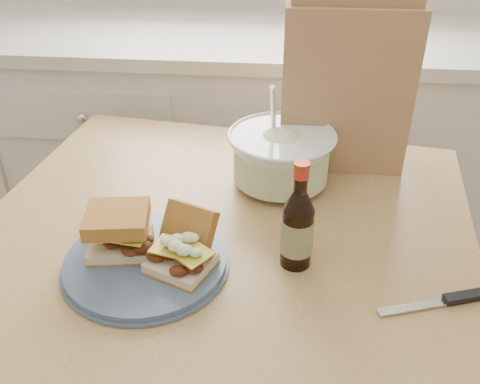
# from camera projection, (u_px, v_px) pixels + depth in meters

# --- Properties ---
(cabinet_run) EXTENTS (2.50, 0.64, 0.94)m
(cabinet_run) POSITION_uv_depth(u_px,v_px,m) (252.00, 156.00, 1.99)
(cabinet_run) COLOR silver
(cabinet_run) RESTS_ON ground
(dining_table) EXTENTS (1.09, 1.09, 0.81)m
(dining_table) POSITION_uv_depth(u_px,v_px,m) (218.00, 288.00, 1.08)
(dining_table) COLOR tan
(dining_table) RESTS_ON ground
(plate) EXTENTS (0.29, 0.29, 0.02)m
(plate) POSITION_uv_depth(u_px,v_px,m) (146.00, 262.00, 0.95)
(plate) COLOR #45566F
(plate) RESTS_ON dining_table
(sandwich_left) EXTENTS (0.12, 0.11, 0.08)m
(sandwich_left) POSITION_uv_depth(u_px,v_px,m) (119.00, 230.00, 0.95)
(sandwich_left) COLOR beige
(sandwich_left) RESTS_ON plate
(sandwich_right) EXTENTS (0.13, 0.17, 0.09)m
(sandwich_right) POSITION_uv_depth(u_px,v_px,m) (183.00, 247.00, 0.93)
(sandwich_right) COLOR beige
(sandwich_right) RESTS_ON plate
(coleslaw_bowl) EXTENTS (0.23, 0.23, 0.23)m
(coleslaw_bowl) POSITION_uv_depth(u_px,v_px,m) (281.00, 159.00, 1.16)
(coleslaw_bowl) COLOR white
(coleslaw_bowl) RESTS_ON dining_table
(beer_bottle) EXTENTS (0.06, 0.06, 0.21)m
(beer_bottle) POSITION_uv_depth(u_px,v_px,m) (297.00, 228.00, 0.92)
(beer_bottle) COLOR black
(beer_bottle) RESTS_ON dining_table
(knife) EXTENTS (0.19, 0.08, 0.01)m
(knife) POSITION_uv_depth(u_px,v_px,m) (453.00, 299.00, 0.88)
(knife) COLOR silver
(knife) RESTS_ON dining_table
(paper_bag) EXTENTS (0.28, 0.19, 0.37)m
(paper_bag) POSITION_uv_depth(u_px,v_px,m) (345.00, 83.00, 1.21)
(paper_bag) COLOR #AC7B53
(paper_bag) RESTS_ON dining_table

